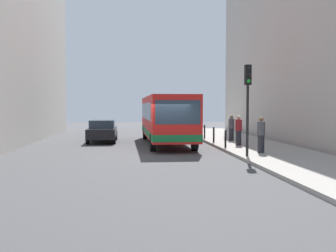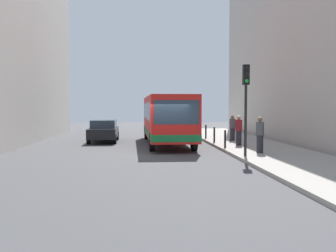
# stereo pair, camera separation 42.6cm
# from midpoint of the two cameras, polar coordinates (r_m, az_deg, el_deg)

# --- Properties ---
(ground_plane) EXTENTS (80.00, 80.00, 0.00)m
(ground_plane) POSITION_cam_midpoint_polar(r_m,az_deg,el_deg) (20.07, -1.15, -3.99)
(ground_plane) COLOR #424244
(sidewalk) EXTENTS (4.40, 40.00, 0.15)m
(sidewalk) POSITION_cam_midpoint_polar(r_m,az_deg,el_deg) (21.16, 13.62, -3.52)
(sidewalk) COLOR #9E9991
(sidewalk) RESTS_ON ground
(bus) EXTENTS (2.71, 11.06, 3.00)m
(bus) POSITION_cam_midpoint_polar(r_m,az_deg,el_deg) (25.05, -0.80, 1.32)
(bus) COLOR red
(bus) RESTS_ON ground
(car_beside_bus) EXTENTS (1.86, 4.40, 1.48)m
(car_beside_bus) POSITION_cam_midpoint_polar(r_m,az_deg,el_deg) (26.92, -9.86, -0.62)
(car_beside_bus) COLOR black
(car_beside_bus) RESTS_ON ground
(traffic_light) EXTENTS (0.28, 0.33, 4.10)m
(traffic_light) POSITION_cam_midpoint_polar(r_m,az_deg,el_deg) (18.11, 10.76, 4.75)
(traffic_light) COLOR black
(traffic_light) RESTS_ON sidewalk
(bollard_near) EXTENTS (0.11, 0.11, 0.95)m
(bollard_near) POSITION_cam_midpoint_polar(r_m,az_deg,el_deg) (21.73, 7.73, -1.84)
(bollard_near) COLOR black
(bollard_near) RESTS_ON sidewalk
(bollard_mid) EXTENTS (0.11, 0.11, 0.95)m
(bollard_mid) POSITION_cam_midpoint_polar(r_m,az_deg,el_deg) (24.71, 6.11, -1.27)
(bollard_mid) COLOR black
(bollard_mid) RESTS_ON sidewalk
(bollard_far) EXTENTS (0.11, 0.11, 0.95)m
(bollard_far) POSITION_cam_midpoint_polar(r_m,az_deg,el_deg) (27.71, 4.85, -0.82)
(bollard_far) COLOR black
(bollard_far) RESTS_ON sidewalk
(pedestrian_near_signal) EXTENTS (0.38, 0.38, 1.74)m
(pedestrian_near_signal) POSITION_cam_midpoint_polar(r_m,az_deg,el_deg) (19.50, 12.65, -1.24)
(pedestrian_near_signal) COLOR #26262D
(pedestrian_near_signal) RESTS_ON sidewalk
(pedestrian_mid_sidewalk) EXTENTS (0.38, 0.38, 1.72)m
(pedestrian_mid_sidewalk) POSITION_cam_midpoint_polar(r_m,az_deg,el_deg) (23.01, 9.61, -0.63)
(pedestrian_mid_sidewalk) COLOR #26262D
(pedestrian_mid_sidewalk) RESTS_ON sidewalk
(pedestrian_far_sidewalk) EXTENTS (0.38, 0.38, 1.67)m
(pedestrian_far_sidewalk) POSITION_cam_midpoint_polar(r_m,az_deg,el_deg) (26.08, 8.66, -0.28)
(pedestrian_far_sidewalk) COLOR #26262D
(pedestrian_far_sidewalk) RESTS_ON sidewalk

